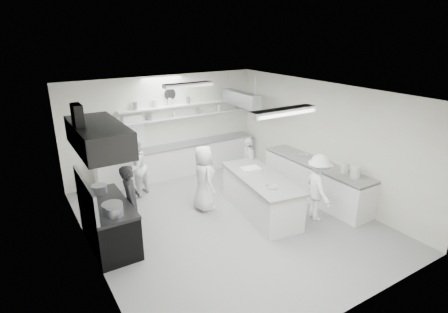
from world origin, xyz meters
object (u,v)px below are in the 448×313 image
right_counter (315,181)px  cook_back (135,167)px  stove (109,225)px  cook_stove (131,200)px  back_counter (179,160)px  prep_island (261,196)px

right_counter → cook_back: 4.78m
stove → cook_back: size_ratio=1.10×
cook_back → right_counter: bearing=108.4°
cook_back → cook_stove: bearing=30.0°
back_counter → prep_island: (0.60, -3.32, -0.01)m
stove → right_counter: 5.28m
prep_island → cook_back: bearing=140.4°
prep_island → cook_stove: 3.05m
right_counter → prep_island: bearing=177.5°
stove → prep_island: 3.54m
prep_island → cook_stove: size_ratio=1.52×
prep_island → cook_stove: (-2.95, 0.69, 0.35)m
stove → prep_island: same height
cook_back → prep_island: bearing=93.2°
cook_stove → prep_island: bearing=-84.0°
back_counter → stove: bearing=-136.0°
prep_island → stove: bearing=179.9°
back_counter → cook_stove: cook_stove is taller
back_counter → cook_back: 1.88m
prep_island → cook_back: size_ratio=1.49×
prep_island → cook_back: cook_back is taller
stove → right_counter: bearing=-6.5°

